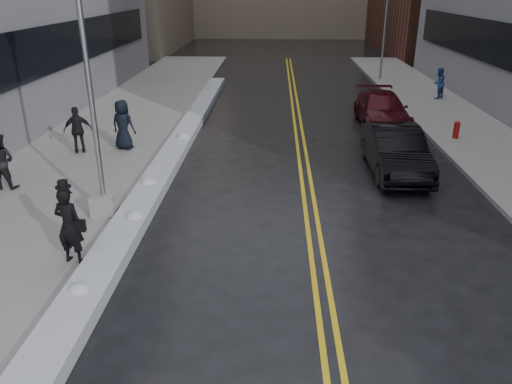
# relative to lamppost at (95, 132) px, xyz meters

# --- Properties ---
(ground) EXTENTS (160.00, 160.00, 0.00)m
(ground) POSITION_rel_lamppost_xyz_m (3.30, -2.00, -2.53)
(ground) COLOR black
(ground) RESTS_ON ground
(sidewalk_west) EXTENTS (5.50, 50.00, 0.15)m
(sidewalk_west) POSITION_rel_lamppost_xyz_m (-2.45, 8.00, -2.46)
(sidewalk_west) COLOR gray
(sidewalk_west) RESTS_ON ground
(sidewalk_east) EXTENTS (4.00, 50.00, 0.15)m
(sidewalk_east) POSITION_rel_lamppost_xyz_m (13.30, 8.00, -2.46)
(sidewalk_east) COLOR gray
(sidewalk_east) RESTS_ON ground
(lane_line_left) EXTENTS (0.12, 50.00, 0.01)m
(lane_line_left) POSITION_rel_lamppost_xyz_m (5.65, 8.00, -2.53)
(lane_line_left) COLOR gold
(lane_line_left) RESTS_ON ground
(lane_line_right) EXTENTS (0.12, 50.00, 0.01)m
(lane_line_right) POSITION_rel_lamppost_xyz_m (5.95, 8.00, -2.53)
(lane_line_right) COLOR gold
(lane_line_right) RESTS_ON ground
(snow_ridge) EXTENTS (0.90, 30.00, 0.34)m
(snow_ridge) POSITION_rel_lamppost_xyz_m (0.85, 6.00, -2.36)
(snow_ridge) COLOR silver
(snow_ridge) RESTS_ON ground
(lamppost) EXTENTS (0.65, 0.65, 7.62)m
(lamppost) POSITION_rel_lamppost_xyz_m (0.00, 0.00, 0.00)
(lamppost) COLOR gray
(lamppost) RESTS_ON sidewalk_west
(fire_hydrant) EXTENTS (0.26, 0.26, 0.73)m
(fire_hydrant) POSITION_rel_lamppost_xyz_m (12.30, 8.00, -1.98)
(fire_hydrant) COLOR maroon
(fire_hydrant) RESTS_ON sidewalk_east
(traffic_signal) EXTENTS (0.16, 0.20, 6.00)m
(traffic_signal) POSITION_rel_lamppost_xyz_m (11.80, 22.00, 0.87)
(traffic_signal) COLOR gray
(traffic_signal) RESTS_ON sidewalk_east
(pedestrian_fedora) EXTENTS (0.75, 0.58, 1.85)m
(pedestrian_fedora) POSITION_rel_lamppost_xyz_m (0.10, -2.58, -1.46)
(pedestrian_fedora) COLOR black
(pedestrian_fedora) RESTS_ON sidewalk_west
(pedestrian_b) EXTENTS (0.89, 0.71, 1.78)m
(pedestrian_b) POSITION_rel_lamppost_xyz_m (-3.79, 1.82, -1.49)
(pedestrian_b) COLOR black
(pedestrian_b) RESTS_ON sidewalk_west
(pedestrian_c) EXTENTS (1.07, 0.84, 1.92)m
(pedestrian_c) POSITION_rel_lamppost_xyz_m (-1.15, 6.01, -1.42)
(pedestrian_c) COLOR black
(pedestrian_c) RESTS_ON sidewalk_west
(pedestrian_d) EXTENTS (1.12, 0.80, 1.77)m
(pedestrian_d) POSITION_rel_lamppost_xyz_m (-2.71, 5.45, -1.50)
(pedestrian_d) COLOR black
(pedestrian_d) RESTS_ON sidewalk_west
(pedestrian_east) EXTENTS (1.04, 1.04, 1.70)m
(pedestrian_east) POSITION_rel_lamppost_xyz_m (13.83, 15.93, -1.53)
(pedestrian_east) COLOR navy
(pedestrian_east) RESTS_ON sidewalk_east
(car_black) EXTENTS (1.71, 4.85, 1.59)m
(car_black) POSITION_rel_lamppost_xyz_m (8.90, 4.15, -1.74)
(car_black) COLOR black
(car_black) RESTS_ON ground
(car_maroon) EXTENTS (2.12, 5.15, 1.49)m
(car_maroon) POSITION_rel_lamppost_xyz_m (9.66, 10.44, -1.79)
(car_maroon) COLOR #3C0910
(car_maroon) RESTS_ON ground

